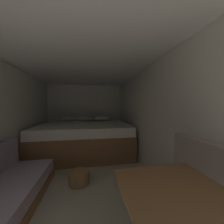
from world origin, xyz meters
name	(u,v)px	position (x,y,z in m)	size (l,w,h in m)	color
ground_plane	(81,182)	(0.00, 1.98, 0.00)	(6.76, 6.76, 0.00)	#B2A893
wall_back	(86,114)	(0.00, 4.38, 1.03)	(2.63, 0.05, 2.07)	silver
wall_right	(152,121)	(1.29, 1.98, 1.03)	(0.05, 4.76, 2.07)	silver
ceiling_slab	(80,59)	(0.00, 1.98, 2.09)	(2.63, 4.76, 0.05)	white
bed	(85,138)	(0.00, 3.41, 0.42)	(2.41, 1.83, 0.98)	brown
dinette_table	(174,203)	(0.72, 0.54, 0.64)	(0.71, 0.65, 0.75)	brown
wicker_basket	(79,177)	(-0.03, 1.94, 0.10)	(0.34, 0.34, 0.20)	olive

